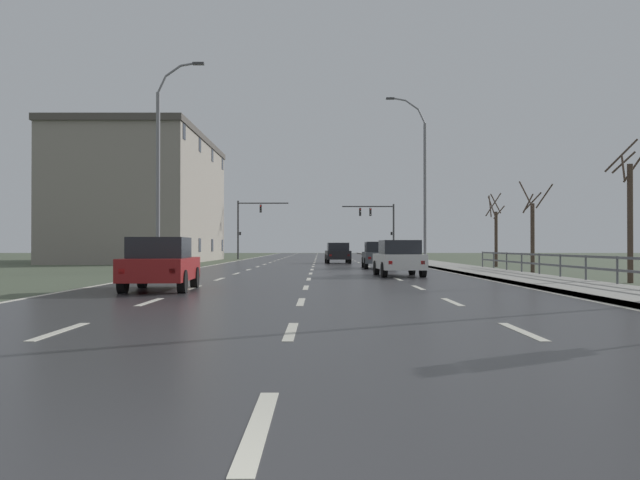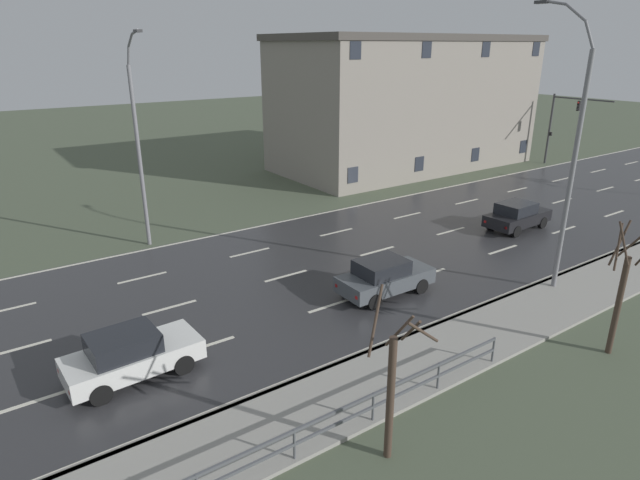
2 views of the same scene
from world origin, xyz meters
The scene contains 17 objects.
ground_plane centered at (0.00, 48.00, -0.06)m, with size 160.00×160.00×0.12m.
road_asphalt_strip centered at (0.00, 59.99, 0.01)m, with size 14.00×120.00×0.03m.
sidewalk_right centered at (8.43, 60.00, 0.06)m, with size 3.00×120.00×0.12m.
guardrail centered at (9.85, 19.81, 0.71)m, with size 0.07×33.02×1.00m.
street_lamp_foreground centered at (7.41, 11.84, 5.28)m, with size 2.77×0.24×10.85m.
street_lamp_midground centered at (7.43, 43.20, 5.60)m, with size 2.75×0.24×11.50m.
street_lamp_left_bank centered at (-7.45, 30.65, 5.15)m, with size 2.38×0.24×10.49m.
traffic_signal_right centered at (6.54, 65.59, 3.88)m, with size 5.31×0.36×5.59m.
traffic_signal_left centered at (-6.94, 65.92, 3.93)m, with size 5.21×0.36×5.94m.
car_near_right centered at (-4.22, 16.94, 0.80)m, with size 2.00×4.19×1.57m.
car_distant centered at (3.86, 26.46, 0.80)m, with size 1.98×4.17×1.57m.
car_mid_centre centered at (1.79, 48.54, 0.80)m, with size 1.96×4.16×1.57m.
car_far_right centered at (3.89, 36.83, 0.80)m, with size 1.87×4.12×1.57m.
brick_building centered at (-14.49, 54.98, 5.31)m, with size 10.60×21.88×10.60m.
bare_tree_near centered at (11.48, 21.24, 2.41)m, with size 1.27×0.88×5.25m.
bare_tree_mid centered at (11.02, 30.76, 2.06)m, with size 1.54×1.62×4.56m.
bare_tree_far centered at (11.62, 40.15, 2.18)m, with size 1.15×1.11×4.75m.
Camera 1 is at (0.44, -2.85, 1.31)m, focal length 38.01 mm.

